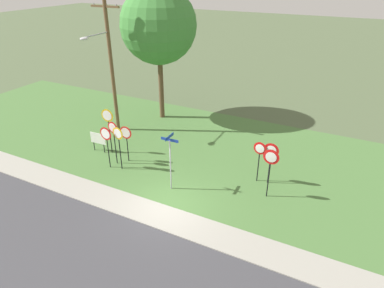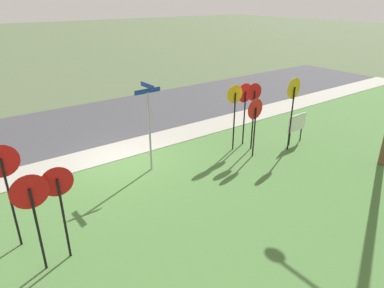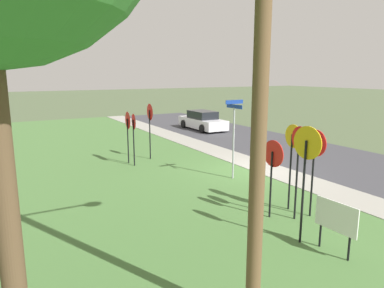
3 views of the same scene
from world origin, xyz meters
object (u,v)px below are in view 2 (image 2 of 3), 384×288
stop_sign_near_right (254,102)px  yield_sign_near_left (59,192)px  stop_sign_far_right (245,100)px  yield_sign_far_left (32,201)px  stop_sign_near_left (255,115)px  yield_sign_near_right (4,172)px  street_name_post (149,121)px  stop_sign_far_left (293,98)px  notice_board (297,124)px  stop_sign_far_center (234,104)px

stop_sign_near_right → yield_sign_near_left: bearing=19.7°
stop_sign_far_right → yield_sign_far_left: 8.94m
stop_sign_near_left → yield_sign_near_right: (8.34, 0.24, 0.38)m
stop_sign_near_right → stop_sign_far_right: stop_sign_near_right is taller
yield_sign_near_right → street_name_post: street_name_post is taller
stop_sign_near_right → stop_sign_far_right: bearing=-90.7°
stop_sign_far_left → stop_sign_far_right: bearing=-59.0°
stop_sign_far_right → yield_sign_near_left: bearing=19.4°
stop_sign_near_right → yield_sign_near_right: size_ratio=1.00×
stop_sign_near_right → stop_sign_far_right: 0.56m
yield_sign_far_left → street_name_post: bearing=-145.9°
yield_sign_near_left → yield_sign_near_right: (0.85, -1.13, 0.27)m
stop_sign_far_left → notice_board: bearing=-167.5°
stop_sign_far_center → stop_sign_far_right: bearing=-161.4°
stop_sign_far_left → street_name_post: 5.55m
stop_sign_near_left → yield_sign_near_right: yield_sign_near_right is taller
stop_sign_far_right → yield_sign_near_right: bearing=10.9°
yield_sign_far_left → notice_board: size_ratio=1.91×
stop_sign_near_right → notice_board: (-1.90, 0.70, -1.10)m
stop_sign_far_left → yield_sign_far_left: bearing=1.8°
stop_sign_near_left → street_name_post: street_name_post is taller
yield_sign_near_left → stop_sign_near_left: bearing=-164.7°
stop_sign_near_left → yield_sign_far_left: yield_sign_far_left is taller
yield_sign_near_right → stop_sign_far_center: bearing=-169.7°
stop_sign_far_center → notice_board: size_ratio=2.10×
stop_sign_near_right → stop_sign_far_center: (0.64, -0.38, -0.03)m
stop_sign_far_right → yield_sign_near_right: 8.95m
yield_sign_near_left → street_name_post: bearing=-139.7°
stop_sign_near_right → stop_sign_near_left: bearing=56.0°
stop_sign_far_left → yield_sign_far_left: 9.69m
stop_sign_near_left → yield_sign_near_right: 8.35m
notice_board → stop_sign_far_left: bearing=14.4°
yield_sign_far_left → street_name_post: size_ratio=0.77×
stop_sign_near_left → stop_sign_far_center: 0.97m
yield_sign_far_left → street_name_post: 5.16m
yield_sign_near_right → notice_board: 10.75m
stop_sign_far_center → street_name_post: street_name_post is taller
stop_sign_far_left → stop_sign_far_right: (1.06, -1.49, -0.27)m
stop_sign_far_center → stop_sign_far_right: stop_sign_far_center is taller
stop_sign_near_left → stop_sign_near_right: (-0.45, -0.53, 0.29)m
yield_sign_near_left → yield_sign_far_left: (0.57, 0.07, 0.03)m
yield_sign_near_left → street_name_post: (-3.79, -2.69, 0.09)m
yield_sign_near_left → stop_sign_far_center: bearing=-157.7°
stop_sign_far_right → yield_sign_near_left: size_ratio=1.08×
stop_sign_near_right → street_name_post: size_ratio=0.86×
stop_sign_far_left → stop_sign_far_right: 1.84m
stop_sign_far_left → notice_board: size_ratio=2.31×
yield_sign_near_right → street_name_post: size_ratio=0.87×
yield_sign_far_left → stop_sign_near_left: bearing=-168.0°
stop_sign_near_left → stop_sign_far_center: bearing=-80.8°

